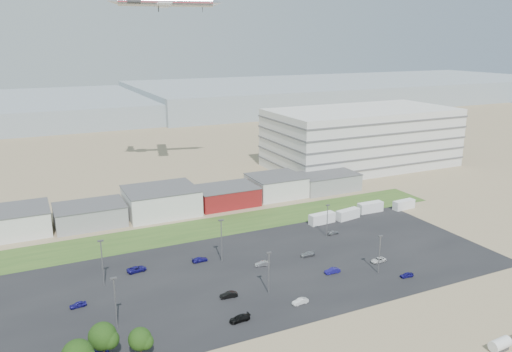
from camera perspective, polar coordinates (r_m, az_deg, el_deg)
ground at (r=104.70m, az=3.19°, el=-15.55°), size 700.00×700.00×0.00m
parking_lot at (r=122.35m, az=0.73°, el=-10.71°), size 120.00×50.00×0.01m
grass_strip at (r=147.79m, az=-6.55°, el=-6.09°), size 160.00×16.00×0.02m
hills_backdrop at (r=405.40m, az=-13.50°, el=7.91°), size 700.00×200.00×9.00m
building_row at (r=159.87m, az=-14.61°, el=-3.31°), size 170.00×20.00×8.00m
parking_garage at (r=222.93m, az=11.94°, el=4.33°), size 80.00×40.00×25.00m
storage_tank_nw at (r=103.48m, az=26.12°, el=-16.86°), size 4.24×2.31×2.47m
box_trailer_a at (r=152.40m, az=7.55°, el=-4.82°), size 8.54×3.28×3.13m
box_trailer_b at (r=157.33m, az=10.45°, el=-4.32°), size 8.36×3.78×3.02m
box_trailer_c at (r=164.94m, az=12.93°, el=-3.50°), size 8.57×2.80×3.20m
box_trailer_d at (r=170.83m, az=16.54°, el=-3.15°), size 7.96×3.00×2.93m
tree_right at (r=94.02m, az=-17.11°, el=-17.38°), size 5.23×5.23×7.84m
tree_near at (r=93.10m, az=-13.11°, el=-17.92°), size 4.34×4.34×6.50m
lightpole_front_l at (r=101.48m, az=-15.77°, el=-13.80°), size 1.24×0.52×10.55m
lightpole_front_m at (r=110.15m, az=1.47°, el=-11.01°), size 1.14×0.47×9.68m
lightpole_front_r at (r=122.56m, az=13.91°, el=-8.70°), size 1.12×0.46×9.48m
lightpole_back_l at (r=117.99m, az=-17.15°, el=-9.51°), size 1.29×0.54×10.99m
lightpole_back_m at (r=125.05m, az=-3.97°, el=-7.38°), size 1.29×0.54×11.01m
lightpole_back_r at (r=141.59m, az=8.14°, el=-5.09°), size 1.11×0.46×9.41m
airliner at (r=195.62m, az=-10.25°, el=18.99°), size 47.04×37.04×12.34m
parked_car_0 at (r=129.80m, az=13.80°, el=-9.32°), size 4.13×2.09×1.12m
parked_car_1 at (r=121.96m, az=8.72°, el=-10.66°), size 3.88×1.45×1.27m
parked_car_2 at (r=123.96m, az=16.84°, el=-10.77°), size 3.36×1.64×1.10m
parked_car_3 at (r=102.24m, az=-1.88°, el=-15.95°), size 4.33×1.94×1.23m
parked_car_4 at (r=110.45m, az=-3.14°, el=-13.41°), size 3.93×1.66×1.26m
parked_car_5 at (r=113.06m, az=-19.69°, el=-13.67°), size 3.52×1.68×1.16m
parked_car_6 at (r=127.21m, az=-6.43°, el=-9.46°), size 4.07×1.81×1.16m
parked_car_7 at (r=124.18m, az=0.71°, el=-9.99°), size 3.74×1.72×1.19m
parked_car_8 at (r=144.77m, az=8.77°, el=-6.39°), size 3.42×1.39×1.16m
parked_car_9 at (r=124.69m, az=-13.47°, el=-10.31°), size 4.91×2.73×1.30m
parked_car_10 at (r=97.09m, az=-17.61°, el=-18.66°), size 3.88×1.95×1.08m
parked_car_12 at (r=130.01m, az=5.89°, el=-8.88°), size 4.03×1.81×1.15m
parked_car_13 at (r=108.36m, az=5.08°, el=-14.08°), size 3.67×1.53×1.18m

